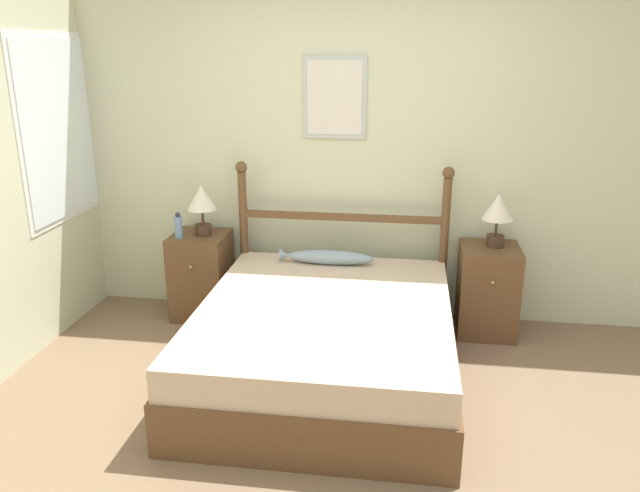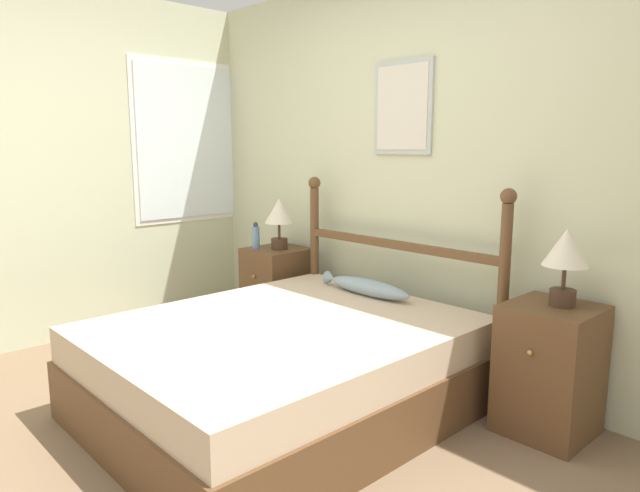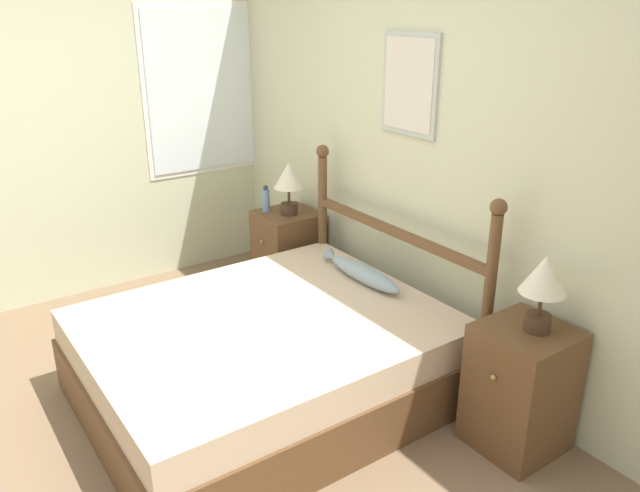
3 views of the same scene
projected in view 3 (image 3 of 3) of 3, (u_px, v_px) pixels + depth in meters
name	position (u px, v px, depth m)	size (l,w,h in m)	color
ground_plane	(170.00, 445.00, 3.19)	(16.00, 16.00, 0.00)	#7A6047
wall_back	(430.00, 155.00, 3.65)	(6.40, 0.08, 2.55)	beige
wall_left	(40.00, 130.00, 4.36)	(0.08, 6.40, 2.55)	beige
bed	(266.00, 358.00, 3.50)	(1.57, 1.91, 0.50)	brown
headboard	(393.00, 251.00, 3.83)	(1.60, 0.09, 1.21)	brown
nightstand_left	(288.00, 254.00, 4.74)	(0.42, 0.45, 0.66)	brown
nightstand_right	(520.00, 388.00, 3.09)	(0.42, 0.45, 0.66)	brown
table_lamp_left	(289.00, 180.00, 4.49)	(0.22, 0.22, 0.38)	#422D1E
table_lamp_right	(543.00, 281.00, 2.87)	(0.22, 0.22, 0.38)	#422D1E
bottle	(266.00, 199.00, 4.61)	(0.06, 0.06, 0.20)	#668CB2
fish_pillow	(362.00, 273.00, 3.85)	(0.69, 0.14, 0.10)	#8499A3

